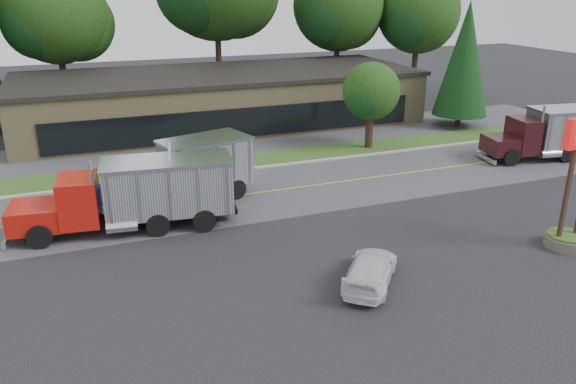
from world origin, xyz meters
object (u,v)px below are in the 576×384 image
(dump_truck_red, at_px, (138,193))
(rally_car, at_px, (370,270))
(dump_truck_maroon, at_px, (551,132))
(dump_truck_blue, at_px, (188,171))
(bilo_sign, at_px, (573,205))

(dump_truck_red, xyz_separation_m, rally_car, (7.76, -8.71, -1.20))
(dump_truck_red, relative_size, dump_truck_maroon, 1.28)
(dump_truck_red, distance_m, dump_truck_maroon, 27.25)
(dump_truck_blue, relative_size, dump_truck_maroon, 1.00)
(dump_truck_red, height_order, dump_truck_blue, same)
(dump_truck_red, bearing_deg, bilo_sign, 159.71)
(dump_truck_blue, relative_size, rally_car, 1.96)
(dump_truck_red, distance_m, rally_car, 11.73)
(dump_truck_blue, xyz_separation_m, dump_truck_maroon, (24.29, -0.66, 0.00))
(bilo_sign, distance_m, rally_car, 9.99)
(dump_truck_maroon, height_order, rally_car, dump_truck_maroon)
(dump_truck_maroon, bearing_deg, rally_car, 38.58)
(dump_truck_red, xyz_separation_m, dump_truck_blue, (2.90, 2.55, -0.01))
(bilo_sign, bearing_deg, dump_truck_maroon, 48.68)
(bilo_sign, height_order, dump_truck_maroon, bilo_sign)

